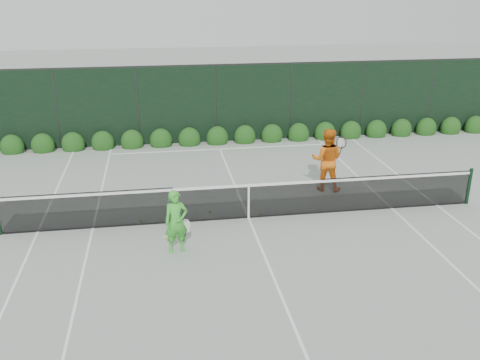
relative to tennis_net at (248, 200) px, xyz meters
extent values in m
plane|color=gray|center=(0.02, 0.00, -0.53)|extent=(80.00, 80.00, 0.00)
cylinder|color=#10321A|center=(6.42, 0.00, 0.00)|extent=(0.10, 0.10, 1.07)
cube|color=black|center=(-4.18, 0.00, -0.02)|extent=(4.40, 0.01, 1.02)
cube|color=black|center=(0.02, 0.00, -0.05)|extent=(4.00, 0.01, 0.96)
cube|color=black|center=(4.22, 0.00, -0.02)|extent=(4.40, 0.01, 1.02)
cube|color=white|center=(0.02, 0.00, 0.41)|extent=(12.80, 0.03, 0.07)
cube|color=black|center=(0.02, 0.00, -0.51)|extent=(12.80, 0.02, 0.04)
cube|color=white|center=(0.02, 0.00, -0.07)|extent=(0.05, 0.03, 0.91)
imported|color=green|center=(-1.97, -1.60, 0.23)|extent=(0.62, 0.48, 1.53)
torus|color=white|center=(-1.77, -1.50, 0.05)|extent=(0.29, 0.14, 0.30)
cylinder|color=black|center=(-1.77, -1.50, -0.19)|extent=(0.10, 0.03, 0.30)
imported|color=orange|center=(2.72, 1.70, 0.44)|extent=(1.14, 1.02, 1.93)
torus|color=black|center=(3.07, 1.50, 1.02)|extent=(0.28, 0.17, 0.30)
cylinder|color=black|center=(3.07, 1.50, 0.78)|extent=(0.10, 0.03, 0.30)
cube|color=white|center=(-5.46, 0.00, -0.53)|extent=(0.06, 23.77, 0.01)
cube|color=white|center=(5.51, 0.00, -0.53)|extent=(0.06, 23.77, 0.01)
cube|color=white|center=(-4.09, 0.00, -0.53)|extent=(0.06, 23.77, 0.01)
cube|color=white|center=(4.14, 0.00, -0.53)|extent=(0.06, 23.77, 0.01)
cube|color=white|center=(0.02, 11.88, -0.53)|extent=(11.03, 0.06, 0.01)
cube|color=white|center=(0.02, 6.40, -0.53)|extent=(8.23, 0.06, 0.01)
cube|color=white|center=(0.02, 0.00, -0.53)|extent=(0.06, 12.80, 0.01)
cube|color=black|center=(0.02, 7.50, 0.97)|extent=(32.00, 0.06, 3.00)
cube|color=#262826|center=(0.02, 7.50, 2.50)|extent=(32.00, 0.06, 0.06)
cylinder|color=#262826|center=(-5.98, 7.50, 0.97)|extent=(0.08, 0.08, 3.00)
cylinder|color=#262826|center=(-2.98, 7.50, 0.97)|extent=(0.08, 0.08, 3.00)
cylinder|color=#262826|center=(0.02, 7.50, 0.97)|extent=(0.08, 0.08, 3.00)
cylinder|color=#262826|center=(3.02, 7.50, 0.97)|extent=(0.08, 0.08, 3.00)
cylinder|color=#262826|center=(6.02, 7.50, 0.97)|extent=(0.08, 0.08, 3.00)
cylinder|color=#262826|center=(9.02, 7.50, 0.97)|extent=(0.08, 0.08, 3.00)
ellipsoid|color=#13340E|center=(-7.68, 7.15, -0.30)|extent=(0.86, 0.65, 0.94)
ellipsoid|color=#13340E|center=(-6.58, 7.15, -0.30)|extent=(0.86, 0.65, 0.94)
ellipsoid|color=#13340E|center=(-5.48, 7.15, -0.30)|extent=(0.86, 0.65, 0.94)
ellipsoid|color=#13340E|center=(-4.38, 7.15, -0.30)|extent=(0.86, 0.65, 0.94)
ellipsoid|color=#13340E|center=(-3.28, 7.15, -0.30)|extent=(0.86, 0.65, 0.94)
ellipsoid|color=#13340E|center=(-2.18, 7.15, -0.30)|extent=(0.86, 0.65, 0.94)
ellipsoid|color=#13340E|center=(-1.08, 7.15, -0.30)|extent=(0.86, 0.65, 0.94)
ellipsoid|color=#13340E|center=(0.02, 7.15, -0.30)|extent=(0.86, 0.65, 0.94)
ellipsoid|color=#13340E|center=(1.12, 7.15, -0.30)|extent=(0.86, 0.65, 0.94)
ellipsoid|color=#13340E|center=(2.22, 7.15, -0.30)|extent=(0.86, 0.65, 0.94)
ellipsoid|color=#13340E|center=(3.32, 7.15, -0.30)|extent=(0.86, 0.65, 0.94)
ellipsoid|color=#13340E|center=(4.42, 7.15, -0.30)|extent=(0.86, 0.65, 0.94)
ellipsoid|color=#13340E|center=(5.52, 7.15, -0.30)|extent=(0.86, 0.65, 0.94)
ellipsoid|color=#13340E|center=(6.62, 7.15, -0.30)|extent=(0.86, 0.65, 0.94)
ellipsoid|color=#13340E|center=(7.72, 7.15, -0.30)|extent=(0.86, 0.65, 0.94)
ellipsoid|color=#13340E|center=(8.82, 7.15, -0.30)|extent=(0.86, 0.65, 0.94)
ellipsoid|color=#13340E|center=(9.92, 7.15, -0.30)|extent=(0.86, 0.65, 0.94)
ellipsoid|color=#13340E|center=(11.02, 7.15, -0.30)|extent=(0.86, 0.65, 0.94)
sphere|color=#B8E132|center=(-2.86, 0.22, -0.50)|extent=(0.07, 0.07, 0.07)
sphere|color=#B8E132|center=(0.39, 0.16, -0.50)|extent=(0.07, 0.07, 0.07)
sphere|color=#B8E132|center=(-2.25, -0.90, -0.50)|extent=(0.07, 0.07, 0.07)
sphere|color=#B8E132|center=(-0.99, 0.53, -0.50)|extent=(0.07, 0.07, 0.07)
camera|label=1|loc=(-2.28, -13.03, 5.51)|focal=40.00mm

